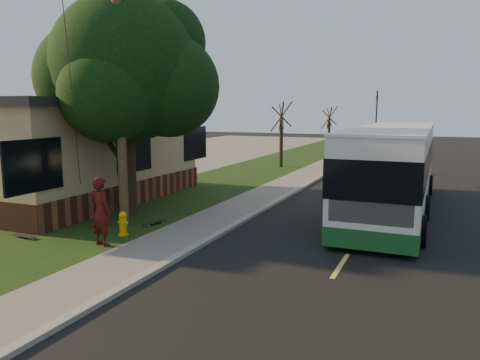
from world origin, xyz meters
name	(u,v)px	position (x,y,z in m)	size (l,w,h in m)	color
ground	(199,247)	(0.00, 0.00, 0.00)	(120.00, 120.00, 0.00)	black
road	(385,197)	(4.00, 10.00, 0.01)	(8.00, 80.00, 0.01)	black
curb	(298,190)	(0.00, 10.00, 0.06)	(0.25, 80.00, 0.12)	gray
sidewalk	(278,189)	(-1.00, 10.00, 0.04)	(2.00, 80.00, 0.08)	slate
grass_verge	(214,184)	(-4.50, 10.00, 0.04)	(5.00, 80.00, 0.07)	black
building_lot	(64,174)	(-14.50, 10.00, 0.02)	(15.00, 80.00, 0.04)	slate
fire_hydrant	(123,224)	(-2.60, 0.00, 0.43)	(0.32, 0.32, 0.74)	#F7B60D
utility_pole	(119,85)	(-3.31, 0.99, 4.63)	(2.86, 3.21, 9.07)	#473321
leafy_tree	(128,72)	(-4.17, 2.65, 5.17)	(6.30, 6.00, 7.80)	black
bare_tree_near	(281,135)	(-3.50, 18.00, 2.15)	(1.38, 1.21, 4.31)	black
bare_tree_far	(329,130)	(-3.00, 30.00, 2.00)	(1.38, 1.21, 4.03)	black
traffic_signal	(376,116)	(0.50, 34.00, 3.16)	(0.18, 0.22, 5.50)	#2D2D30
transit_bus	(393,167)	(4.53, 6.88, 1.72)	(2.75, 11.92, 3.23)	silver
skateboarder	(101,211)	(-2.50, -1.08, 1.04)	(0.71, 0.47, 1.95)	#440D0E
skateboard_main	(154,223)	(-2.50, 1.51, 0.13)	(0.42, 0.88, 0.08)	black
skateboard_spare	(25,236)	(-5.11, -1.41, 0.13)	(0.83, 0.28, 0.08)	black
dumpster	(82,177)	(-8.94, 5.36, 0.76)	(1.97, 1.78, 1.42)	black
distant_car	(376,147)	(1.50, 26.68, 0.86)	(2.03, 5.05, 1.72)	black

